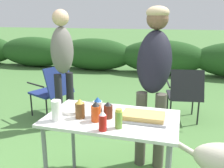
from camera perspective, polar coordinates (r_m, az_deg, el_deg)
The scene contains 16 objects.
shrub_hedge at distance 7.05m, azimuth 11.37°, elevation 6.05°, with size 14.40×0.90×0.93m.
folding_table at distance 2.13m, azimuth -0.10°, elevation -9.47°, with size 1.10×0.64×0.74m.
food_tray at distance 2.05m, azimuth 7.16°, elevation -7.50°, with size 0.38×0.23×0.06m.
plate_stack at distance 2.25m, azimuth -8.83°, elevation -5.78°, with size 0.23×0.23×0.03m, color white.
mixing_bowl at distance 2.22m, azimuth -1.77°, elevation -5.46°, with size 0.18×0.18×0.06m, color silver.
paper_cup_stack at distance 2.05m, azimuth -12.56°, elevation -5.96°, with size 0.08×0.08×0.17m, color white.
beer_bottle at distance 2.08m, azimuth -7.33°, elevation -5.68°, with size 0.08×0.08×0.16m.
hot_sauce_bottle at distance 2.00m, azimuth -3.71°, elevation -6.38°, with size 0.08×0.08×0.17m.
relish_jar at distance 1.88m, azimuth 1.54°, elevation -7.93°, with size 0.06×0.06×0.15m.
ketchup_bottle at distance 1.84m, azimuth -2.15°, elevation -8.50°, with size 0.06×0.06×0.15m.
mayo_bottle at distance 2.09m, azimuth -3.27°, elevation -5.36°, with size 0.08×0.08×0.17m.
bbq_sauce_bottle at distance 2.06m, azimuth -0.90°, elevation -6.02°, with size 0.07×0.07×0.14m.
standing_person_in_gray_fleece at distance 2.58m, azimuth 9.57°, elevation 3.72°, with size 0.35×0.48×1.66m.
standing_person_with_beanie at distance 3.47m, azimuth -11.23°, elevation 5.88°, with size 0.38×0.40×1.65m.
camp_chair_green_behind_table at distance 3.85m, azimuth 16.24°, elevation -1.81°, with size 0.56×0.66×0.83m.
camp_chair_near_hedge at distance 3.99m, azimuth -13.42°, elevation -1.02°, with size 0.72×0.66×0.83m.
Camera 1 is at (0.53, -1.86, 1.55)m, focal length 40.00 mm.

